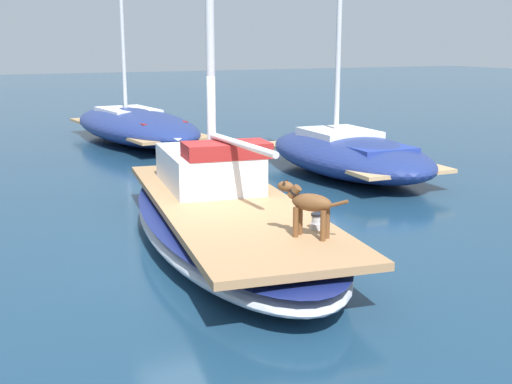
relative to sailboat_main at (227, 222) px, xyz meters
name	(u,v)px	position (x,y,z in m)	size (l,w,h in m)	color
ground_plane	(227,243)	(0.00, 0.00, -0.34)	(120.00, 120.00, 0.00)	navy
sailboat_main	(227,222)	(0.00, 0.00, 0.00)	(3.63, 7.54, 0.66)	#B2B7C1
cabin_house	(210,166)	(0.19, 1.10, 0.67)	(1.73, 2.42, 0.84)	silver
dog_brown	(308,204)	(0.13, -2.17, 0.75)	(0.62, 0.81, 0.70)	brown
deck_winch	(317,222)	(0.42, -1.91, 0.42)	(0.16, 0.16, 0.21)	#B7B7BC
moored_boat_far_astern	(135,125)	(1.76, 10.84, 0.21)	(3.27, 7.54, 5.72)	navy
moored_boat_starboard_side	(348,152)	(4.74, 3.64, 0.19)	(2.99, 5.79, 7.79)	navy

